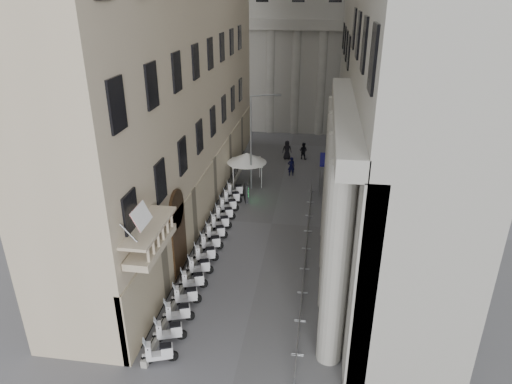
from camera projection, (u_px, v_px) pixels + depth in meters
far_building at (301, 0)px, 54.40m from camera, size 22.00×10.00×30.00m
iron_fence at (213, 227)px, 34.00m from camera, size 0.30×28.00×1.40m
blue_awning at (327, 191)px, 40.11m from camera, size 1.60×3.00×3.00m
flag at (157, 354)px, 22.22m from camera, size 1.00×1.40×8.20m
scooter_0 at (161, 362)px, 21.72m from camera, size 1.51×0.99×1.50m
scooter_1 at (170, 341)px, 23.06m from camera, size 1.51×0.99×1.50m
scooter_2 at (179, 321)px, 24.39m from camera, size 1.51×0.99×1.50m
scooter_3 at (187, 304)px, 25.72m from camera, size 1.51×0.99×1.50m
scooter_4 at (194, 289)px, 27.05m from camera, size 1.51×0.99×1.50m
scooter_5 at (200, 274)px, 28.39m from camera, size 1.51×0.99×1.50m
scooter_6 at (206, 262)px, 29.72m from camera, size 1.51×0.99×1.50m
scooter_7 at (211, 250)px, 31.05m from camera, size 1.51×0.99×1.50m
scooter_8 at (216, 239)px, 32.38m from camera, size 1.51×0.99×1.50m
scooter_9 at (221, 229)px, 33.72m from camera, size 1.51×0.99×1.50m
scooter_10 at (225, 220)px, 35.05m from camera, size 1.51×0.99×1.50m
scooter_11 at (228, 212)px, 36.38m from camera, size 1.51×0.99×1.50m
scooter_12 at (232, 204)px, 37.71m from camera, size 1.51×0.99×1.50m
scooter_13 at (235, 196)px, 39.05m from camera, size 1.51×0.99×1.50m
barrier_0 at (295, 375)px, 21.01m from camera, size 0.60×2.40×1.10m
barrier_1 at (299, 337)px, 23.27m from camera, size 0.60×2.40×1.10m
barrier_2 at (301, 306)px, 25.53m from camera, size 0.60×2.40×1.10m
barrier_3 at (304, 281)px, 27.78m from camera, size 0.60×2.40×1.10m
barrier_4 at (305, 259)px, 30.04m from camera, size 0.60×2.40×1.10m
barrier_5 at (307, 240)px, 32.30m from camera, size 0.60×2.40×1.10m
barrier_6 at (309, 223)px, 34.56m from camera, size 0.60×2.40×1.10m
barrier_7 at (310, 209)px, 36.82m from camera, size 0.60×2.40×1.10m
barrier_8 at (311, 196)px, 39.07m from camera, size 0.60×2.40×1.10m
security_tent at (249, 159)px, 40.54m from camera, size 3.57×3.57×2.90m
street_lamp at (255, 135)px, 38.69m from camera, size 2.52×1.26×8.29m
info_kiosk at (246, 193)px, 37.72m from camera, size 0.48×0.78×1.59m
pedestrian_a at (291, 166)px, 43.03m from camera, size 0.77×0.61×1.84m
pedestrian_b at (303, 151)px, 47.27m from camera, size 1.04×0.94×1.77m
pedestrian_c at (287, 150)px, 47.18m from camera, size 1.06×0.79×1.98m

